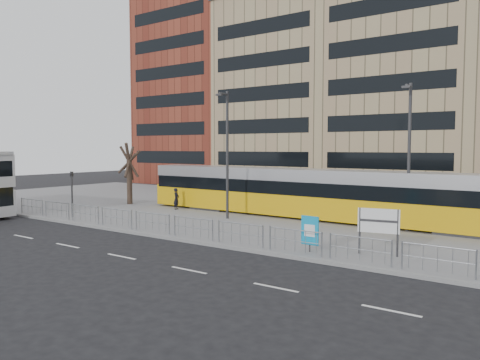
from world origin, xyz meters
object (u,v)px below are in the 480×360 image
Objects in this scene: tram at (319,194)px; lamp_post_east at (409,151)px; lamp_post_west at (227,150)px; bare_tree at (129,142)px; ad_panel at (310,231)px; station_sign at (379,223)px; traffic_light_west at (72,188)px; pedestrian at (176,199)px.

tram is 6.74m from lamp_post_east.
lamp_post_east reaches higher than tram.
lamp_post_west reaches higher than bare_tree.
lamp_post_west is at bearing -8.59° from bare_tree.
lamp_post_east is (2.06, 7.98, 3.56)m from ad_panel.
traffic_light_west is (-20.66, -0.94, 0.55)m from station_sign.
station_sign is 1.26× the size of ad_panel.
tram is 3.32× the size of lamp_post_west.
station_sign reaches higher than ad_panel.
lamp_post_east is (16.98, 0.74, 3.70)m from pedestrian.
lamp_post_east is 1.12× the size of bare_tree.
pedestrian is at bearing 149.70° from station_sign.
ad_panel is 22.21m from bare_tree.
lamp_post_west reaches higher than station_sign.
tram is 3.35× the size of lamp_post_east.
station_sign is 7.50m from lamp_post_east.
traffic_light_west is (-17.94, 0.24, 1.02)m from ad_panel.
ad_panel is (-2.72, -1.18, -0.46)m from station_sign.
lamp_post_east is 22.54m from bare_tree.
lamp_post_west is (-5.09, -3.32, 2.92)m from tram.
traffic_light_west reaches higher than station_sign.
station_sign is 24.33m from bare_tree.
station_sign is 0.28× the size of bare_tree.
lamp_post_east is at bearing -106.58° from pedestrian.
ad_panel is 0.53× the size of traffic_light_west.
lamp_post_east reaches higher than traffic_light_west.
bare_tree is (-11.44, 1.73, 0.62)m from lamp_post_west.
tram is 16.98m from bare_tree.
pedestrian is 7.06m from bare_tree.
tram reaches higher than traffic_light_west.
traffic_light_west is (-3.01, -7.00, 1.16)m from pedestrian.
ad_panel is (3.94, -9.10, -0.68)m from tram.
pedestrian is 0.52× the size of traffic_light_west.
lamp_post_east reaches higher than bare_tree.
lamp_post_east is (-0.67, 6.80, 3.09)m from station_sign.
station_sign is 3.00m from ad_panel.
lamp_post_west is at bearing -122.92° from pedestrian.
station_sign is at bearing -2.25° from traffic_light_west.
lamp_post_east is at bearing 16.29° from traffic_light_west.
ad_panel is 0.20× the size of lamp_post_west.
lamp_post_east is at bearing -9.37° from tram.
lamp_post_west is 11.29m from lamp_post_east.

